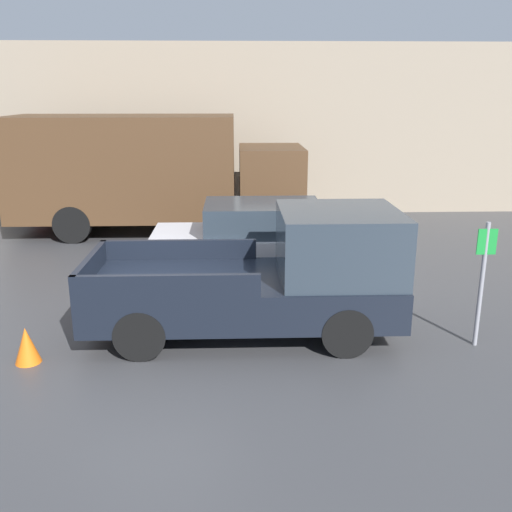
{
  "coord_description": "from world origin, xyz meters",
  "views": [
    {
      "loc": [
        1.39,
        -8.73,
        3.92
      ],
      "look_at": [
        1.74,
        1.13,
        1.04
      ],
      "focal_mm": 40.0,
      "sensor_mm": 36.0,
      "label": 1
    }
  ],
  "objects_px": {
    "delivery_truck": "(149,170)",
    "car": "(258,241)",
    "pickup_truck": "(274,277)",
    "parking_sign": "(482,277)",
    "traffic_cone": "(27,345)",
    "newspaper_box": "(38,200)"
  },
  "relations": [
    {
      "from": "delivery_truck",
      "to": "pickup_truck",
      "type": "bearing_deg",
      "value": -67.03
    },
    {
      "from": "pickup_truck",
      "to": "traffic_cone",
      "type": "relative_size",
      "value": 9.04
    },
    {
      "from": "traffic_cone",
      "to": "newspaper_box",
      "type": "bearing_deg",
      "value": 107.21
    },
    {
      "from": "pickup_truck",
      "to": "car",
      "type": "relative_size",
      "value": 1.14
    },
    {
      "from": "pickup_truck",
      "to": "newspaper_box",
      "type": "xyz_separation_m",
      "value": [
        -6.95,
        9.37,
        -0.45
      ]
    },
    {
      "from": "delivery_truck",
      "to": "parking_sign",
      "type": "bearing_deg",
      "value": -51.41
    },
    {
      "from": "parking_sign",
      "to": "traffic_cone",
      "type": "distance_m",
      "value": 6.99
    },
    {
      "from": "car",
      "to": "delivery_truck",
      "type": "bearing_deg",
      "value": 123.76
    },
    {
      "from": "car",
      "to": "newspaper_box",
      "type": "distance_m",
      "value": 9.43
    },
    {
      "from": "newspaper_box",
      "to": "traffic_cone",
      "type": "bearing_deg",
      "value": -72.79
    },
    {
      "from": "delivery_truck",
      "to": "traffic_cone",
      "type": "height_order",
      "value": "delivery_truck"
    },
    {
      "from": "delivery_truck",
      "to": "newspaper_box",
      "type": "distance_m",
      "value": 4.66
    },
    {
      "from": "pickup_truck",
      "to": "parking_sign",
      "type": "bearing_deg",
      "value": -11.28
    },
    {
      "from": "car",
      "to": "parking_sign",
      "type": "height_order",
      "value": "parking_sign"
    },
    {
      "from": "car",
      "to": "traffic_cone",
      "type": "height_order",
      "value": "car"
    },
    {
      "from": "pickup_truck",
      "to": "parking_sign",
      "type": "xyz_separation_m",
      "value": [
        3.19,
        -0.64,
        0.17
      ]
    },
    {
      "from": "car",
      "to": "delivery_truck",
      "type": "distance_m",
      "value": 5.28
    },
    {
      "from": "pickup_truck",
      "to": "parking_sign",
      "type": "relative_size",
      "value": 2.5
    },
    {
      "from": "pickup_truck",
      "to": "car",
      "type": "distance_m",
      "value": 2.85
    },
    {
      "from": "delivery_truck",
      "to": "car",
      "type": "bearing_deg",
      "value": -56.24
    },
    {
      "from": "delivery_truck",
      "to": "newspaper_box",
      "type": "height_order",
      "value": "delivery_truck"
    },
    {
      "from": "newspaper_box",
      "to": "pickup_truck",
      "type": "bearing_deg",
      "value": -53.45
    }
  ]
}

